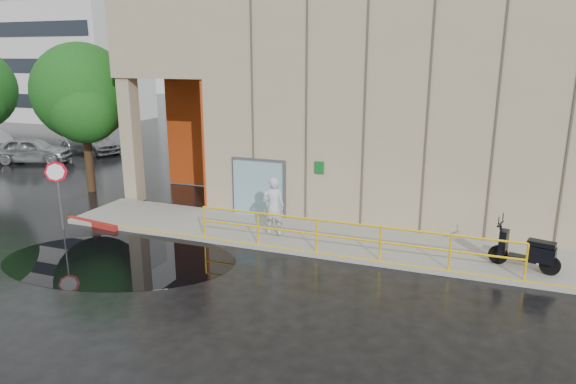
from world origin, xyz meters
name	(u,v)px	position (x,y,z in m)	size (l,w,h in m)	color
ground	(163,282)	(0.00, 0.00, 0.00)	(120.00, 120.00, 0.00)	black
sidewalk	(350,242)	(4.00, 4.50, 0.07)	(20.00, 3.00, 0.15)	gray
building	(418,97)	(5.10, 10.98, 4.21)	(20.00, 10.17, 8.00)	gray
guardrail	(348,239)	(4.25, 3.15, 0.68)	(9.56, 0.06, 1.03)	yellow
distant_building	(71,37)	(-28.00, 27.98, 7.50)	(12.00, 8.08, 15.00)	silver
person	(273,206)	(1.54, 4.09, 1.12)	(0.71, 0.46, 1.94)	silver
scooter	(527,241)	(9.03, 3.90, 0.97)	(1.90, 1.05, 1.43)	black
stop_sign	(57,180)	(-5.66, 2.40, 1.77)	(0.57, 0.51, 2.41)	#5B5B5F
red_curb	(92,223)	(-5.00, 3.10, 0.09)	(2.40, 0.18, 0.18)	#A01C16
puddle	(119,260)	(-2.07, 0.85, 0.00)	(6.95, 4.28, 0.01)	black
car_a	(32,150)	(-15.82, 10.89, 0.72)	(1.71, 4.25, 1.45)	#A9ACB0
car_c	(90,142)	(-15.00, 14.60, 0.66)	(1.86, 4.57, 1.33)	#9A9CA1
tree_near	(83,96)	(-8.21, 6.83, 4.17)	(4.12, 4.12, 6.40)	black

